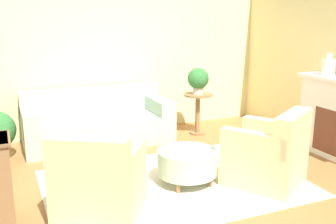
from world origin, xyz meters
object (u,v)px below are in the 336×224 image
couch (98,124)px  potted_plant_on_side_table (198,79)px  ottoman_table (187,162)px  armchair_left (99,184)px  side_table (198,107)px  armchair_right (269,156)px  vase_mantel_near (328,67)px

couch → potted_plant_on_side_table: potted_plant_on_side_table is taller
couch → ottoman_table: bearing=-73.3°
armchair_left → side_table: (2.22, 2.18, 0.10)m
ottoman_table → armchair_right: bearing=-24.2°
ottoman_table → armchair_left: bearing=-161.1°
armchair_left → potted_plant_on_side_table: potted_plant_on_side_table is taller
vase_mantel_near → couch: bearing=149.4°
armchair_right → vase_mantel_near: bearing=24.1°
ottoman_table → side_table: (1.06, 1.78, 0.19)m
armchair_right → side_table: armchair_right is taller
side_table → potted_plant_on_side_table: (0.00, 0.00, 0.48)m
armchair_left → armchair_right: same height
couch → armchair_right: size_ratio=2.06×
armchair_right → side_table: 2.19m
ottoman_table → vase_mantel_near: 2.56m
side_table → vase_mantel_near: (1.28, -1.52, 0.80)m
couch → side_table: (1.66, -0.22, 0.16)m
side_table → armchair_right: bearing=-94.9°
armchair_right → potted_plant_on_side_table: 2.26m
armchair_right → ottoman_table: bearing=155.8°
side_table → vase_mantel_near: size_ratio=2.21×
armchair_left → potted_plant_on_side_table: bearing=44.5°
side_table → potted_plant_on_side_table: size_ratio=1.57×
armchair_left → vase_mantel_near: (3.49, 0.65, 0.91)m
armchair_right → vase_mantel_near: size_ratio=3.50×
armchair_right → potted_plant_on_side_table: size_ratio=2.49×
armchair_right → ottoman_table: 0.97m
armchair_left → side_table: bearing=44.5°
armchair_left → side_table: size_ratio=1.59×
side_table → couch: bearing=172.5°
ottoman_table → side_table: bearing=59.1°
couch → vase_mantel_near: vase_mantel_near is taller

